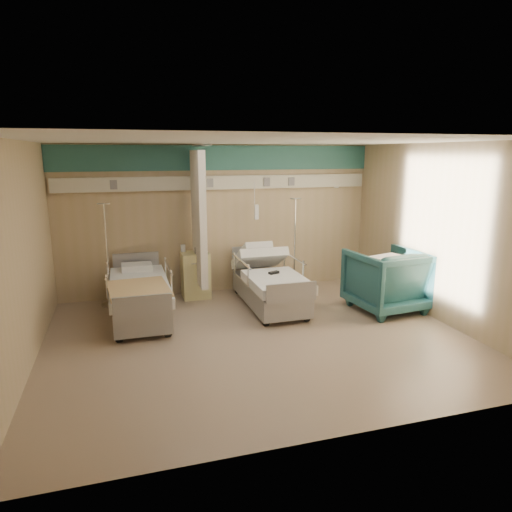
% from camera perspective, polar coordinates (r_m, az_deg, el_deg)
% --- Properties ---
extents(ground, '(6.00, 5.00, 0.00)m').
position_cam_1_polar(ground, '(6.77, 0.26, -10.19)').
color(ground, '#88725D').
rests_on(ground, ground).
extents(room_walls, '(6.04, 5.04, 2.82)m').
position_cam_1_polar(room_walls, '(6.51, -0.64, 5.91)').
color(room_walls, tan).
rests_on(room_walls, ground).
extents(bed_right, '(1.00, 2.16, 0.63)m').
position_cam_1_polar(bed_right, '(8.00, 1.68, -4.14)').
color(bed_right, silver).
rests_on(bed_right, ground).
extents(bed_left, '(1.00, 2.16, 0.63)m').
position_cam_1_polar(bed_left, '(7.63, -14.29, -5.38)').
color(bed_left, silver).
rests_on(bed_left, ground).
extents(bedside_cabinet, '(0.50, 0.48, 0.85)m').
position_cam_1_polar(bedside_cabinet, '(8.55, -7.57, -2.36)').
color(bedside_cabinet, beige).
rests_on(bedside_cabinet, ground).
extents(visitor_armchair, '(1.24, 1.27, 1.06)m').
position_cam_1_polar(visitor_armchair, '(8.06, 16.01, -2.92)').
color(visitor_armchair, '#1F4D4F').
rests_on(visitor_armchair, ground).
extents(waffle_blanket, '(0.68, 0.64, 0.06)m').
position_cam_1_polar(waffle_blanket, '(7.92, 16.59, 0.92)').
color(waffle_blanket, silver).
rests_on(waffle_blanket, visitor_armchair).
extents(iv_stand_right, '(0.32, 0.32, 1.81)m').
position_cam_1_polar(iv_stand_right, '(8.92, 4.79, -2.02)').
color(iv_stand_right, silver).
rests_on(iv_stand_right, ground).
extents(iv_stand_left, '(0.32, 0.32, 1.81)m').
position_cam_1_polar(iv_stand_left, '(8.42, -17.84, -3.50)').
color(iv_stand_left, silver).
rests_on(iv_stand_left, ground).
extents(call_remote, '(0.20, 0.14, 0.04)m').
position_cam_1_polar(call_remote, '(7.76, 2.25, -2.09)').
color(call_remote, black).
rests_on(call_remote, bed_right).
extents(tan_blanket, '(0.94, 1.15, 0.04)m').
position_cam_1_polar(tan_blanket, '(7.09, -14.47, -3.96)').
color(tan_blanket, tan).
rests_on(tan_blanket, bed_left).
extents(toiletry_bag, '(0.24, 0.18, 0.12)m').
position_cam_1_polar(toiletry_bag, '(8.38, -6.90, 0.76)').
color(toiletry_bag, black).
rests_on(toiletry_bag, bedside_cabinet).
extents(white_cup, '(0.11, 0.11, 0.13)m').
position_cam_1_polar(white_cup, '(8.55, -9.11, 0.97)').
color(white_cup, white).
rests_on(white_cup, bedside_cabinet).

